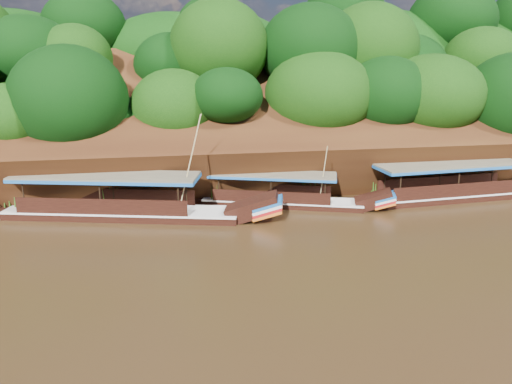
% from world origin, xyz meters
% --- Properties ---
extents(ground, '(160.00, 160.00, 0.00)m').
position_xyz_m(ground, '(0.00, 0.00, 0.00)').
color(ground, black).
rests_on(ground, ground).
extents(riverbank, '(120.00, 30.06, 19.40)m').
position_xyz_m(riverbank, '(-0.01, 22.73, 1.89)').
color(riverbank, black).
rests_on(riverbank, ground).
extents(boat_0, '(16.02, 3.42, 6.30)m').
position_xyz_m(boat_0, '(11.76, 7.76, 0.58)').
color(boat_0, black).
rests_on(boat_0, ground).
extents(boat_1, '(12.65, 5.78, 4.72)m').
position_xyz_m(boat_1, '(-1.02, 8.12, 0.50)').
color(boat_1, black).
rests_on(boat_1, ground).
extents(boat_2, '(17.32, 6.39, 7.01)m').
position_xyz_m(boat_2, '(-11.21, 7.43, 0.62)').
color(boat_2, black).
rests_on(boat_2, ground).
extents(reeds, '(50.64, 2.10, 2.18)m').
position_xyz_m(reeds, '(-3.44, 9.44, 0.90)').
color(reeds, '#326118').
rests_on(reeds, ground).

